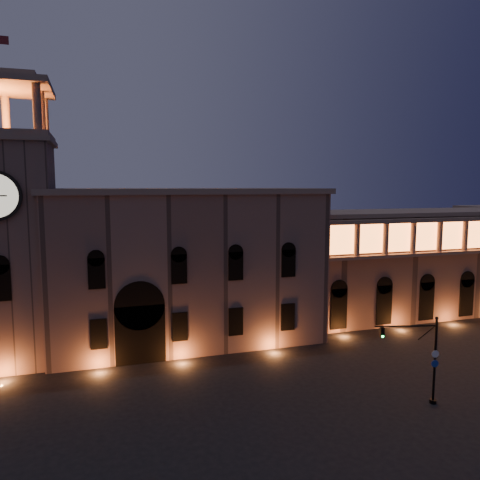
# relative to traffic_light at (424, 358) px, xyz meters

# --- Properties ---
(ground) EXTENTS (160.00, 160.00, 0.00)m
(ground) POSITION_rel_traffic_light_xyz_m (-13.34, -0.21, -3.86)
(ground) COLOR black
(ground) RESTS_ON ground
(government_building) EXTENTS (30.80, 12.80, 17.60)m
(government_building) POSITION_rel_traffic_light_xyz_m (-15.41, 21.72, 4.91)
(government_building) COLOR #785A4E
(government_building) RESTS_ON ground
(clock_tower) EXTENTS (9.80, 9.80, 32.40)m
(clock_tower) POSITION_rel_traffic_light_xyz_m (-33.84, 20.77, 8.64)
(clock_tower) COLOR #785A4E
(clock_tower) RESTS_ON ground
(colonnade_wing) EXTENTS (40.60, 11.50, 14.50)m
(colonnade_wing) POSITION_rel_traffic_light_xyz_m (18.66, 23.71, 3.47)
(colonnade_wing) COLOR brown
(colonnade_wing) RESTS_ON ground
(traffic_light) EXTENTS (5.22, 1.63, 7.36)m
(traffic_light) POSITION_rel_traffic_light_xyz_m (0.00, 0.00, 0.00)
(traffic_light) COLOR black
(traffic_light) RESTS_ON ground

